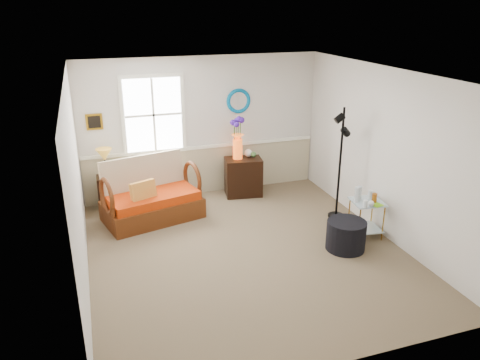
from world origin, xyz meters
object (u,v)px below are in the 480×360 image
object	(u,v)px
loveseat	(151,191)
lamp_stand	(108,193)
floor_lamp	(340,164)
cabinet	(243,177)
ottoman	(346,235)
side_table	(366,219)

from	to	relation	value
loveseat	lamp_stand	size ratio (longest dim) A/B	2.57
loveseat	floor_lamp	distance (m)	3.19
cabinet	loveseat	bearing A→B (deg)	-154.97
floor_lamp	ottoman	world-z (taller)	floor_lamp
ottoman	loveseat	bearing A→B (deg)	142.61
loveseat	lamp_stand	bearing A→B (deg)	121.79
loveseat	floor_lamp	world-z (taller)	floor_lamp
cabinet	side_table	distance (m)	2.56
lamp_stand	cabinet	xyz separation A→B (m)	(2.49, -0.13, 0.06)
loveseat	cabinet	world-z (taller)	loveseat
side_table	loveseat	bearing A→B (deg)	151.27
lamp_stand	ottoman	size ratio (longest dim) A/B	1.05
side_table	floor_lamp	world-z (taller)	floor_lamp
side_table	cabinet	bearing A→B (deg)	119.90
lamp_stand	floor_lamp	xyz separation A→B (m)	(3.70, -1.58, 0.65)
cabinet	side_table	bearing A→B (deg)	-51.28
floor_lamp	lamp_stand	bearing A→B (deg)	158.64
loveseat	ottoman	distance (m)	3.26
loveseat	side_table	size ratio (longest dim) A/B	2.67
cabinet	ottoman	bearing A→B (deg)	-64.12
cabinet	ottoman	size ratio (longest dim) A/B	1.25
floor_lamp	ottoman	xyz separation A→B (m)	(-0.44, -1.06, -0.73)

